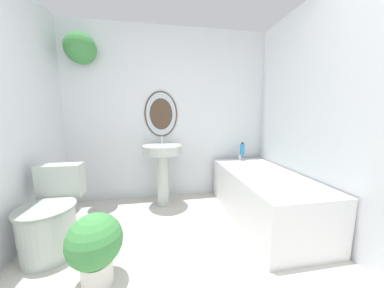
% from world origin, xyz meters
% --- Properties ---
extents(wall_back, '(2.92, 0.37, 2.40)m').
position_xyz_m(wall_back, '(-0.12, 2.33, 1.29)').
color(wall_back, silver).
rests_on(wall_back, ground_plane).
extents(wall_right, '(0.06, 2.44, 2.40)m').
position_xyz_m(wall_right, '(1.43, 1.16, 1.20)').
color(wall_right, silver).
rests_on(wall_right, ground_plane).
extents(toilet, '(0.45, 0.60, 0.73)m').
position_xyz_m(toilet, '(-1.11, 1.29, 0.29)').
color(toilet, '#B2BCB2').
rests_on(toilet, ground_plane).
extents(pedestal_sink, '(0.51, 0.51, 0.92)m').
position_xyz_m(pedestal_sink, '(-0.13, 2.02, 0.61)').
color(pedestal_sink, '#B2BCB2').
rests_on(pedestal_sink, ground_plane).
extents(bathtub, '(0.73, 1.54, 0.62)m').
position_xyz_m(bathtub, '(1.01, 1.50, 0.29)').
color(bathtub, silver).
rests_on(bathtub, ground_plane).
extents(shampoo_bottle, '(0.07, 0.07, 0.19)m').
position_xyz_m(shampoo_bottle, '(1.04, 2.15, 0.71)').
color(shampoo_bottle, '#2D84C6').
rests_on(shampoo_bottle, bathtub).
extents(potted_plant, '(0.37, 0.37, 0.52)m').
position_xyz_m(potted_plant, '(-0.62, 0.85, 0.30)').
color(potted_plant, silver).
rests_on(potted_plant, ground_plane).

